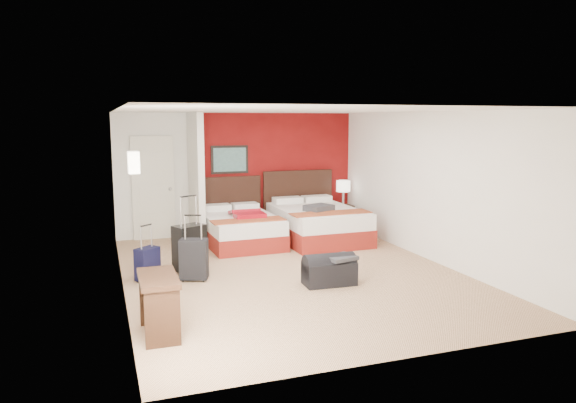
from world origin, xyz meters
name	(u,v)px	position (x,y,z in m)	size (l,w,h in m)	color
ground	(291,273)	(0.00, 0.00, 0.00)	(6.50, 6.50, 0.00)	tan
room_walls	(184,186)	(-1.40, 1.42, 1.26)	(5.02, 6.52, 2.50)	white
red_accent_panel	(273,172)	(0.75, 3.23, 1.25)	(3.50, 0.04, 2.50)	maroon
partition_wall	(196,178)	(-1.00, 2.61, 1.25)	(0.12, 1.20, 2.50)	silver
entry_door	(153,188)	(-1.75, 3.20, 1.02)	(0.82, 0.06, 2.05)	silver
bed_left	(241,230)	(-0.25, 2.14, 0.28)	(1.30, 1.86, 0.56)	white
bed_right	(317,224)	(1.28, 2.01, 0.32)	(1.49, 2.13, 0.64)	white
red_suitcase_open	(247,214)	(-0.15, 2.04, 0.61)	(0.56, 0.77, 0.10)	maroon
jacket_bundle	(319,208)	(1.18, 1.71, 0.70)	(0.49, 0.39, 0.12)	#3E3F44
nightstand	(343,217)	(2.21, 2.82, 0.26)	(0.38, 0.38, 0.53)	#322010
table_lamp	(343,193)	(2.21, 2.82, 0.80)	(0.30, 0.30, 0.53)	silver
suitcase_black	(190,249)	(-1.47, 0.61, 0.36)	(0.47, 0.30, 0.71)	black
suitcase_charcoal	(194,261)	(-1.48, 0.11, 0.30)	(0.40, 0.25, 0.59)	black
suitcase_navy	(148,265)	(-2.14, 0.30, 0.24)	(0.34, 0.21, 0.47)	black
duffel_bag	(329,272)	(0.33, -0.74, 0.19)	(0.74, 0.39, 0.37)	black
jacket_draped	(340,257)	(0.48, -0.79, 0.40)	(0.42, 0.35, 0.06)	#343439
desk	(159,305)	(-2.19, -1.82, 0.34)	(0.41, 0.81, 0.68)	black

